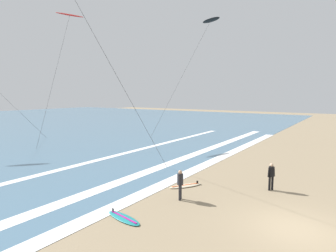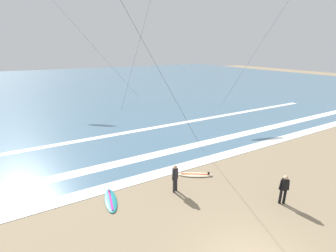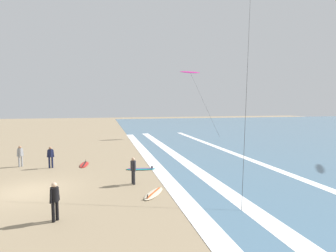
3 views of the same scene
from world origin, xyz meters
The scene contains 8 objects.
ocean_surface centered at (0.00, 52.42, 0.01)m, with size 140.00×90.00×0.01m, color slate.
wave_foam_shoreline centered at (0.92, 7.82, 0.01)m, with size 52.69×0.99×0.01m, color white.
wave_foam_mid_break centered at (1.67, 10.40, 0.01)m, with size 56.31×0.97×0.01m, color white.
wave_foam_outer_break centered at (0.17, 16.08, 0.01)m, with size 53.17×0.70×0.01m, color white.
surfer_background_far centered at (4.27, 2.06, 0.96)m, with size 0.46×0.37×1.60m.
surfer_foreground_main centered at (0.08, 5.66, 0.96)m, with size 0.51×0.32×1.60m.
surfboard_right_spare centered at (2.08, 6.51, 0.05)m, with size 2.09×1.63×0.25m.
surfboard_left_pile centered at (-3.29, 6.55, 0.05)m, with size 0.96×2.17×0.25m.
Camera 2 is at (-5.79, -3.91, 7.53)m, focal length 25.05 mm.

